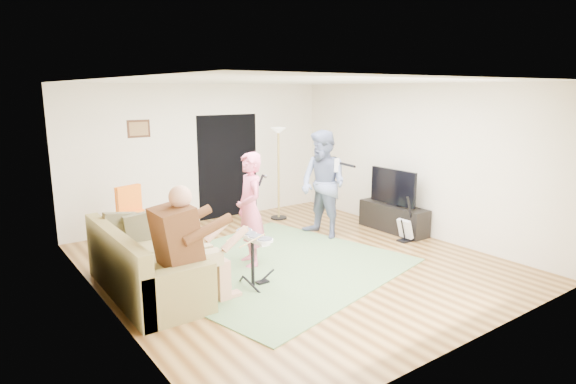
# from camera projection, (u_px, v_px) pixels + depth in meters

# --- Properties ---
(floor) EXTENTS (6.00, 6.00, 0.00)m
(floor) POSITION_uv_depth(u_px,v_px,m) (293.00, 262.00, 7.37)
(floor) COLOR brown
(floor) RESTS_ON ground
(walls) EXTENTS (5.50, 6.00, 2.70)m
(walls) POSITION_uv_depth(u_px,v_px,m) (294.00, 175.00, 7.09)
(walls) COLOR silver
(walls) RESTS_ON floor
(ceiling) EXTENTS (6.00, 6.00, 0.00)m
(ceiling) POSITION_uv_depth(u_px,v_px,m) (294.00, 81.00, 6.81)
(ceiling) COLOR white
(ceiling) RESTS_ON walls
(window_blinds) EXTENTS (0.00, 2.05, 2.05)m
(window_blinds) POSITION_uv_depth(u_px,v_px,m) (96.00, 180.00, 5.63)
(window_blinds) COLOR olive
(window_blinds) RESTS_ON walls
(doorway) EXTENTS (2.10, 0.00, 2.10)m
(doorway) POSITION_uv_depth(u_px,v_px,m) (228.00, 166.00, 9.84)
(doorway) COLOR black
(doorway) RESTS_ON walls
(picture_frame) EXTENTS (0.42, 0.03, 0.32)m
(picture_frame) POSITION_uv_depth(u_px,v_px,m) (139.00, 129.00, 8.63)
(picture_frame) COLOR #3F2314
(picture_frame) RESTS_ON walls
(area_rug) EXTENTS (4.14, 3.96, 0.02)m
(area_rug) POSITION_uv_depth(u_px,v_px,m) (272.00, 265.00, 7.20)
(area_rug) COLOR #5E814E
(area_rug) RESTS_ON floor
(sofa) EXTENTS (0.90, 2.19, 0.89)m
(sofa) POSITION_uv_depth(u_px,v_px,m) (140.00, 272.00, 6.16)
(sofa) COLOR olive
(sofa) RESTS_ON floor
(drummer) EXTENTS (0.97, 0.54, 1.50)m
(drummer) POSITION_uv_depth(u_px,v_px,m) (193.00, 258.00, 5.84)
(drummer) COLOR #5A3319
(drummer) RESTS_ON sofa
(drum_kit) EXTENTS (0.40, 0.72, 0.74)m
(drum_kit) POSITION_uv_depth(u_px,v_px,m) (253.00, 264.00, 6.38)
(drum_kit) COLOR black
(drum_kit) RESTS_ON floor
(singer) EXTENTS (0.54, 0.70, 1.70)m
(singer) POSITION_uv_depth(u_px,v_px,m) (250.00, 210.00, 7.10)
(singer) COLOR #EA6589
(singer) RESTS_ON floor
(microphone) EXTENTS (0.06, 0.06, 0.24)m
(microphone) POSITION_uv_depth(u_px,v_px,m) (261.00, 180.00, 7.13)
(microphone) COLOR black
(microphone) RESTS_ON singer
(guitarist) EXTENTS (0.83, 1.00, 1.90)m
(guitarist) POSITION_uv_depth(u_px,v_px,m) (323.00, 184.00, 8.47)
(guitarist) COLOR slate
(guitarist) RESTS_ON floor
(guitar_held) EXTENTS (0.20, 0.61, 0.26)m
(guitar_held) POSITION_uv_depth(u_px,v_px,m) (332.00, 164.00, 8.52)
(guitar_held) COLOR silver
(guitar_held) RESTS_ON guitarist
(guitar_spare) EXTENTS (0.29, 0.26, 0.80)m
(guitar_spare) POSITION_uv_depth(u_px,v_px,m) (405.00, 229.00, 8.32)
(guitar_spare) COLOR black
(guitar_spare) RESTS_ON floor
(torchiere_lamp) EXTENTS (0.33, 0.33, 1.85)m
(torchiere_lamp) POSITION_uv_depth(u_px,v_px,m) (279.00, 157.00, 9.61)
(torchiere_lamp) COLOR black
(torchiere_lamp) RESTS_ON floor
(dining_chair) EXTENTS (0.58, 0.60, 1.09)m
(dining_chair) POSITION_uv_depth(u_px,v_px,m) (138.00, 229.00, 7.73)
(dining_chair) COLOR #CEB486
(dining_chair) RESTS_ON floor
(tv_cabinet) EXTENTS (0.40, 1.40, 0.50)m
(tv_cabinet) POSITION_uv_depth(u_px,v_px,m) (393.00, 218.00, 8.95)
(tv_cabinet) COLOR black
(tv_cabinet) RESTS_ON floor
(television) EXTENTS (0.06, 1.03, 0.64)m
(television) POSITION_uv_depth(u_px,v_px,m) (393.00, 187.00, 8.79)
(television) COLOR black
(television) RESTS_ON tv_cabinet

